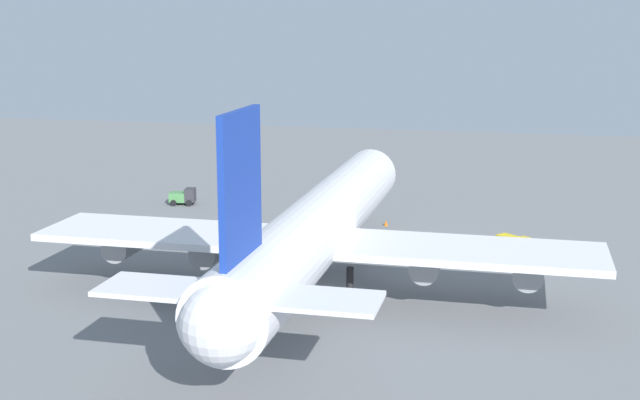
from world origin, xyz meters
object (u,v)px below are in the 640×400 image
cargo_airplane (320,226)px  baggage_tug (515,244)px  catering_truck (184,196)px  safety_cone_nose (386,223)px

cargo_airplane → baggage_tug: size_ratio=12.23×
baggage_tug → cargo_airplane: bearing=135.5°
catering_truck → safety_cone_nose: catering_truck is taller
catering_truck → safety_cone_nose: bearing=-101.2°
safety_cone_nose → baggage_tug: bearing=-119.8°
baggage_tug → safety_cone_nose: (9.66, 16.88, -0.70)m
catering_truck → cargo_airplane: bearing=-140.4°
cargo_airplane → safety_cone_nose: 29.80m
baggage_tug → catering_truck: bearing=71.8°
cargo_airplane → catering_truck: bearing=39.6°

